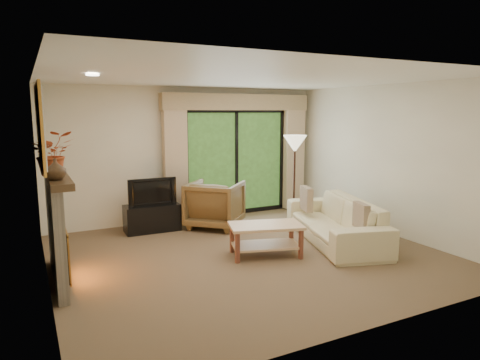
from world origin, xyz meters
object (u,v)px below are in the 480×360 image
media_console (152,218)px  sofa (335,220)px  coffee_table (266,240)px  armchair (215,204)px

media_console → sofa: bearing=-36.5°
media_console → coffee_table: (1.15, -2.08, -0.00)m
media_console → armchair: 1.17m
sofa → coffee_table: sofa is taller
armchair → sofa: armchair is taller
sofa → coffee_table: (-1.40, -0.12, -0.11)m
media_console → armchair: bearing=-12.3°
media_console → coffee_table: bearing=-60.0°
armchair → sofa: (1.43, -1.69, -0.08)m
media_console → sofa: (2.54, -1.96, 0.11)m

